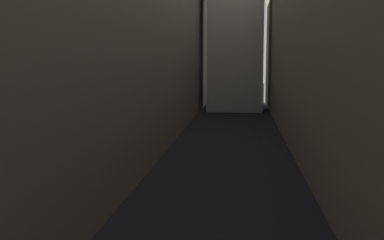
{
  "coord_description": "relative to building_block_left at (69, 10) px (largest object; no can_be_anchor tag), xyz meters",
  "views": [
    {
      "loc": [
        1.16,
        11.46,
        7.97
      ],
      "look_at": [
        0.0,
        22.29,
        6.59
      ],
      "focal_mm": 43.84,
      "sensor_mm": 36.0,
      "label": 1
    }
  ],
  "objects": [
    {
      "name": "ground_plane",
      "position": [
        13.31,
        -2.0,
        -12.17
      ],
      "size": [
        264.0,
        264.0,
        0.0
      ],
      "primitive_type": "plane",
      "color": "black"
    },
    {
      "name": "building_block_left",
      "position": [
        0.0,
        0.0,
        0.0
      ],
      "size": [
        15.62,
        108.0,
        24.33
      ],
      "primitive_type": "cube",
      "color": "#60594F",
      "rests_on": "ground"
    },
    {
      "name": "building_block_right",
      "position": [
        24.71,
        0.0,
        -0.25
      ],
      "size": [
        11.79,
        108.0,
        23.82
      ],
      "primitive_type": "cube",
      "color": "gray",
      "rests_on": "ground"
    }
  ]
}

